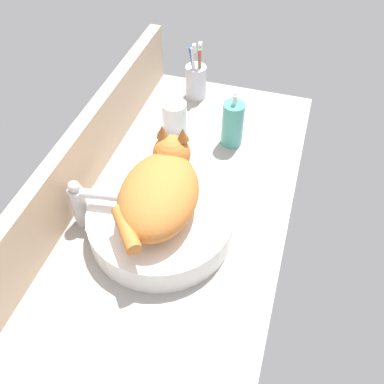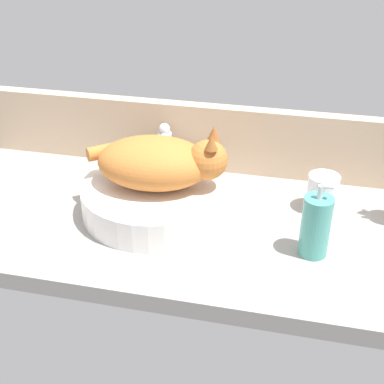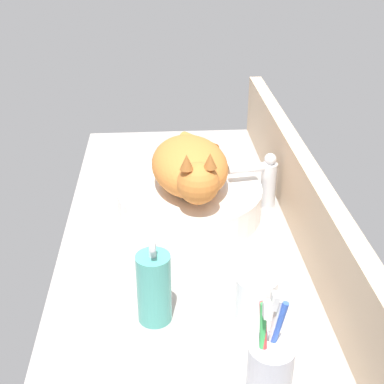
{
  "view_description": "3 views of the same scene",
  "coord_description": "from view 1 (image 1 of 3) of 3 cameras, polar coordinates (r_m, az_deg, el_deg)",
  "views": [
    {
      "loc": [
        -62.74,
        -23.25,
        80.49
      ],
      "look_at": [
        -0.15,
        -4.35,
        9.48
      ],
      "focal_mm": 40.0,
      "sensor_mm": 36.0,
      "label": 1
    },
    {
      "loc": [
        25.39,
        -98.24,
        66.62
      ],
      "look_at": [
        3.77,
        -2.71,
        8.66
      ],
      "focal_mm": 50.0,
      "sensor_mm": 36.0,
      "label": 2
    },
    {
      "loc": [
        102.57,
        -5.45,
        63.81
      ],
      "look_at": [
        0.78,
        1.5,
        9.2
      ],
      "focal_mm": 50.0,
      "sensor_mm": 36.0,
      "label": 3
    }
  ],
  "objects": [
    {
      "name": "sink_basin",
      "position": [
        0.99,
        -4.15,
        -3.93
      ],
      "size": [
        33.37,
        33.37,
        7.02
      ],
      "primitive_type": "cylinder",
      "color": "white",
      "rests_on": "ground_plane"
    },
    {
      "name": "ground_plane",
      "position": [
        1.06,
        -2.23,
        -3.64
      ],
      "size": [
        116.13,
        53.9,
        4.0
      ],
      "primitive_type": "cube",
      "color": "#9E9993"
    },
    {
      "name": "soap_dispenser",
      "position": [
        1.2,
        5.44,
        9.03
      ],
      "size": [
        5.91,
        5.91,
        16.42
      ],
      "color": "teal",
      "rests_on": "ground_plane"
    },
    {
      "name": "faucet",
      "position": [
        1.01,
        -14.36,
        -1.27
      ],
      "size": [
        4.33,
        11.85,
        13.6
      ],
      "color": "silver",
      "rests_on": "ground_plane"
    },
    {
      "name": "backsplash_panel",
      "position": [
        1.07,
        -15.31,
        3.14
      ],
      "size": [
        116.13,
        3.6,
        17.39
      ],
      "primitive_type": "cube",
      "color": "#CCAD8C",
      "rests_on": "ground_plane"
    },
    {
      "name": "water_glass",
      "position": [
        1.26,
        -2.33,
        9.81
      ],
      "size": [
        7.11,
        7.11,
        8.83
      ],
      "color": "white",
      "rests_on": "ground_plane"
    },
    {
      "name": "toothbrush_cup",
      "position": [
        1.38,
        0.55,
        14.68
      ],
      "size": [
        6.48,
        6.48,
        18.71
      ],
      "color": "silver",
      "rests_on": "ground_plane"
    },
    {
      "name": "cat",
      "position": [
        0.93,
        -4.28,
        0.31
      ],
      "size": [
        32.42,
        19.07,
        14.0
      ],
      "color": "#CC7533",
      "rests_on": "sink_basin"
    }
  ]
}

